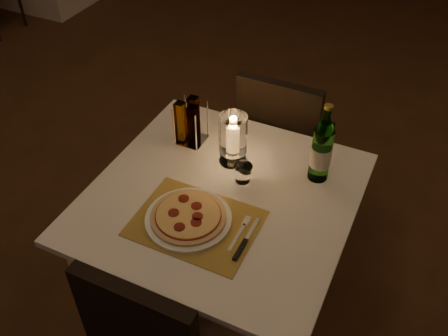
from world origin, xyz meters
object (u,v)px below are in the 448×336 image
at_px(main_table, 222,254).
at_px(pizza, 188,216).
at_px(chair_far, 282,133).
at_px(hurricane_candle, 233,136).
at_px(plate, 188,219).
at_px(tumbler, 243,173).
at_px(water_bottle, 322,150).

bearing_deg(main_table, pizza, -105.53).
height_order(chair_far, hurricane_candle, hurricane_candle).
relative_size(plate, hurricane_candle, 1.43).
bearing_deg(tumbler, main_table, -111.21).
distance_m(main_table, plate, 0.42).
distance_m(tumbler, water_bottle, 0.32).
xyz_separation_m(water_bottle, hurricane_candle, (-0.35, -0.05, -0.01)).
height_order(plate, pizza, pizza).
bearing_deg(main_table, hurricane_candle, 102.72).
xyz_separation_m(pizza, tumbler, (0.09, 0.29, 0.01)).
xyz_separation_m(main_table, tumbler, (0.04, 0.11, 0.40)).
relative_size(main_table, water_bottle, 2.89).
bearing_deg(hurricane_candle, plate, -90.65).
bearing_deg(chair_far, pizza, -93.20).
height_order(chair_far, water_bottle, water_bottle).
height_order(main_table, water_bottle, water_bottle).
distance_m(main_table, hurricane_candle, 0.54).
distance_m(plate, hurricane_candle, 0.40).
distance_m(main_table, pizza, 0.44).
relative_size(main_table, pizza, 3.57).
distance_m(main_table, chair_far, 0.74).
xyz_separation_m(plate, water_bottle, (0.36, 0.44, 0.13)).
height_order(pizza, tumbler, tumbler).
bearing_deg(hurricane_candle, tumbler, -47.46).
xyz_separation_m(pizza, water_bottle, (0.36, 0.44, 0.11)).
bearing_deg(hurricane_candle, pizza, -90.65).
height_order(pizza, hurricane_candle, hurricane_candle).
bearing_deg(water_bottle, tumbler, -150.61).
height_order(plate, tumbler, tumbler).
relative_size(plate, pizza, 1.14).
distance_m(tumbler, hurricane_candle, 0.16).
bearing_deg(plate, tumbler, 72.31).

